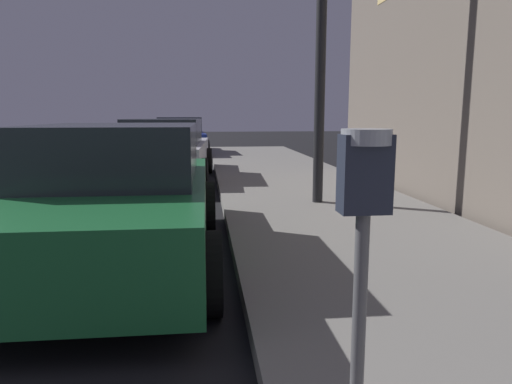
# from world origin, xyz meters

# --- Properties ---
(parking_meter) EXTENTS (0.19, 0.19, 1.33)m
(parking_meter) POSITION_xyz_m (4.32, -0.39, 1.16)
(parking_meter) COLOR #59595B
(parking_meter) RESTS_ON sidewalk
(car_green) EXTENTS (2.01, 4.26, 1.43)m
(car_green) POSITION_xyz_m (2.85, 2.67, 0.71)
(car_green) COLOR #19592D
(car_green) RESTS_ON ground
(car_silver) EXTENTS (2.19, 4.60, 1.43)m
(car_silver) POSITION_xyz_m (2.85, 8.74, 0.70)
(car_silver) COLOR #B7B7BF
(car_silver) RESTS_ON ground
(car_blue) EXTENTS (2.16, 4.54, 1.43)m
(car_blue) POSITION_xyz_m (2.85, 15.38, 0.71)
(car_blue) COLOR navy
(car_blue) RESTS_ON ground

